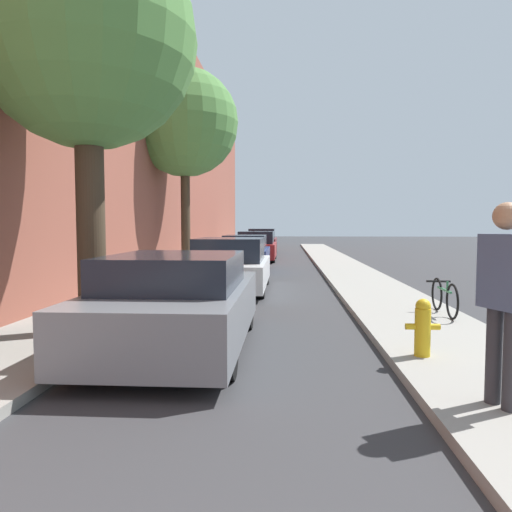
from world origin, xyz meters
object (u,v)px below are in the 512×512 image
parked_car_red (257,247)px  fire_hydrant (423,327)px  bicycle (444,297)px  street_tree_near (87,40)px  street_tree_far (185,123)px  parked_car_white (231,266)px  parked_car_navy (246,254)px  pedestrian (505,291)px  parked_car_maroon (262,242)px  parked_car_grey (178,303)px

parked_car_red → fire_hydrant: parked_car_red is taller
fire_hydrant → bicycle: 3.01m
street_tree_near → street_tree_far: street_tree_far is taller
parked_car_white → parked_car_navy: size_ratio=1.09×
street_tree_near → street_tree_far: 9.36m
parked_car_white → fire_hydrant: parked_car_white is taller
pedestrian → fire_hydrant: bearing=-14.3°
parked_car_red → pedestrian: size_ratio=2.40×
parked_car_red → bicycle: 15.04m
parked_car_red → pedestrian: (3.37, -18.78, 0.48)m
parked_car_maroon → pedestrian: bearing=-82.1°
parked_car_white → parked_car_navy: (-0.07, 5.26, -0.01)m
parked_car_grey → parked_car_white: (0.05, 5.88, 0.01)m
parked_car_navy → parked_car_maroon: bearing=89.7°
parked_car_red → bicycle: bearing=-73.3°
parked_car_white → parked_car_navy: bearing=90.7°
street_tree_far → bicycle: street_tree_far is taller
parked_car_white → fire_hydrant: (3.15, -6.45, -0.18)m
fire_hydrant → street_tree_far: bearing=116.6°
street_tree_far → pedestrian: street_tree_far is taller
parked_car_maroon → street_tree_near: size_ratio=0.75×
parked_car_red → bicycle: size_ratio=2.85×
parked_car_navy → bicycle: 9.97m
parked_car_white → parked_car_navy: 5.26m
pedestrian → street_tree_far: bearing=1.9°
parked_car_navy → bicycle: (4.39, -8.94, -0.21)m
street_tree_far → bicycle: size_ratio=4.61×
parked_car_maroon → parked_car_grey: bearing=-90.1°
parked_car_red → fire_hydrant: bearing=-79.7°
street_tree_far → parked_car_grey: bearing=-78.4°
parked_car_red → street_tree_near: 16.57m
parked_car_grey → bicycle: 4.90m
parked_car_red → fire_hydrant: size_ratio=6.12×
parked_car_maroon → street_tree_far: (-2.06, -12.51, 4.55)m
fire_hydrant → parked_car_navy: bearing=105.3°
parked_car_grey → street_tree_near: (-1.46, 0.54, 3.83)m
parked_car_navy → street_tree_near: (-1.44, -10.60, 3.83)m
street_tree_near → fire_hydrant: (4.65, -1.11, -3.99)m
bicycle → parked_car_maroon: bearing=103.9°
parked_car_grey → street_tree_near: street_tree_near is taller
parked_car_maroon → bicycle: 20.62m
parked_car_navy → parked_car_white: bearing=-89.3°
street_tree_near → parked_car_grey: bearing=-20.4°
fire_hydrant → pedestrian: (0.23, -1.60, 0.67)m
parked_car_grey → street_tree_far: bearing=101.6°
fire_hydrant → pedestrian: size_ratio=0.39×
parked_car_navy → parked_car_grey: bearing=-89.9°
parked_car_navy → parked_car_red: bearing=89.2°
street_tree_near → fire_hydrant: 6.23m
pedestrian → bicycle: size_ratio=1.19×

